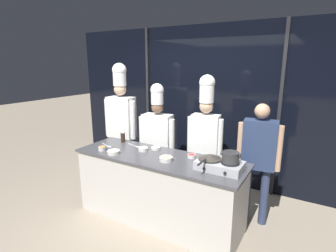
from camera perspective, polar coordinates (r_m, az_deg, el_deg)
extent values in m
plane|color=gray|center=(3.81, -2.03, -19.46)|extent=(24.00, 24.00, 0.00)
cube|color=black|center=(4.63, 8.29, 4.45)|extent=(5.66, 0.04, 2.70)
cube|color=#232326|center=(5.17, -4.36, 5.51)|extent=(0.05, 0.05, 2.70)
cube|color=#232326|center=(4.29, 23.08, 2.73)|extent=(0.05, 0.05, 2.70)
cube|color=beige|center=(3.59, -2.09, -13.61)|extent=(2.21, 0.69, 0.88)
cube|color=#47474C|center=(3.41, -2.16, -6.84)|extent=(2.28, 0.73, 0.03)
cube|color=#B2B5BA|center=(3.04, 11.18, -8.44)|extent=(0.51, 0.32, 0.10)
cylinder|color=black|center=(3.06, 9.13, -7.11)|extent=(0.21, 0.21, 0.01)
cylinder|color=black|center=(2.93, 7.85, -9.15)|extent=(0.03, 0.01, 0.03)
cylinder|color=black|center=(2.99, 13.38, -7.83)|extent=(0.21, 0.21, 0.01)
cylinder|color=black|center=(2.86, 12.28, -9.98)|extent=(0.03, 0.01, 0.03)
cylinder|color=#38332D|center=(3.05, 9.14, -6.93)|extent=(0.26, 0.26, 0.01)
cone|color=#38332D|center=(3.05, 9.15, -6.54)|extent=(0.28, 0.28, 0.05)
cylinder|color=black|center=(2.84, 7.40, -7.79)|extent=(0.02, 0.21, 0.02)
cylinder|color=#333335|center=(2.96, 13.45, -6.69)|extent=(0.18, 0.18, 0.12)
torus|color=#333335|center=(2.94, 13.52, -5.63)|extent=(0.19, 0.19, 0.01)
torus|color=#333335|center=(2.98, 11.57, -5.71)|extent=(0.01, 0.05, 0.05)
torus|color=#333335|center=(2.92, 15.45, -6.32)|extent=(0.01, 0.05, 0.05)
cylinder|color=#332319|center=(4.02, -9.80, -2.45)|extent=(0.07, 0.07, 0.15)
cone|color=white|center=(4.00, -9.85, -1.14)|extent=(0.06, 0.06, 0.04)
cylinder|color=silver|center=(3.36, 5.17, -6.55)|extent=(0.10, 0.10, 0.04)
torus|color=silver|center=(3.35, 5.18, -6.21)|extent=(0.10, 0.10, 0.01)
cylinder|color=red|center=(3.35, 5.18, -6.36)|extent=(0.08, 0.08, 0.02)
cylinder|color=silver|center=(3.61, -5.43, -5.05)|extent=(0.13, 0.13, 0.04)
torus|color=silver|center=(3.61, -5.44, -4.71)|extent=(0.13, 0.13, 0.01)
cylinder|color=white|center=(3.61, -5.44, -4.87)|extent=(0.11, 0.11, 0.02)
cylinder|color=silver|center=(3.72, -14.19, -4.78)|extent=(0.09, 0.09, 0.05)
torus|color=silver|center=(3.71, -14.22, -4.39)|extent=(0.10, 0.10, 0.01)
cylinder|color=orange|center=(3.72, -14.20, -4.57)|extent=(0.08, 0.08, 0.03)
cylinder|color=silver|center=(3.66, -2.68, -4.85)|extent=(0.13, 0.13, 0.03)
torus|color=silver|center=(3.66, -2.69, -4.61)|extent=(0.13, 0.13, 0.01)
cylinder|color=silver|center=(3.66, -2.68, -4.71)|extent=(0.10, 0.10, 0.02)
cylinder|color=silver|center=(3.55, -11.77, -5.63)|extent=(0.16, 0.16, 0.05)
torus|color=silver|center=(3.54, -11.78, -5.28)|extent=(0.17, 0.17, 0.01)
cylinder|color=silver|center=(3.55, -11.78, -5.44)|extent=(0.13, 0.13, 0.02)
cylinder|color=silver|center=(3.24, -0.44, -7.21)|extent=(0.16, 0.16, 0.05)
torus|color=silver|center=(3.23, -0.44, -6.79)|extent=(0.17, 0.17, 0.01)
cylinder|color=#E0C689|center=(3.23, -0.44, -6.99)|extent=(0.13, 0.13, 0.03)
cube|color=#B2B5BA|center=(3.96, -13.51, -3.95)|extent=(0.18, 0.08, 0.01)
ellipsoid|color=#B2B5BA|center=(3.84, -12.65, -4.42)|extent=(0.10, 0.08, 0.02)
cube|color=#B2B5BA|center=(3.86, -7.80, -4.14)|extent=(0.18, 0.06, 0.01)
ellipsoid|color=#B2B5BA|center=(3.76, -6.58, -4.55)|extent=(0.10, 0.07, 0.02)
cylinder|color=#232326|center=(4.60, -8.46, -7.61)|extent=(0.12, 0.12, 0.85)
cylinder|color=#232326|center=(4.74, -10.98, -7.07)|extent=(0.12, 0.12, 0.85)
cube|color=white|center=(4.46, -10.13, 1.87)|extent=(0.47, 0.27, 0.68)
cylinder|color=white|center=(4.29, -7.65, 1.25)|extent=(0.09, 0.09, 0.63)
cylinder|color=white|center=(4.58, -12.97, 1.84)|extent=(0.09, 0.09, 0.63)
sphere|color=beige|center=(4.39, -10.39, 7.86)|extent=(0.20, 0.20, 0.20)
cylinder|color=white|center=(4.37, -10.50, 10.22)|extent=(0.21, 0.21, 0.25)
sphere|color=white|center=(4.37, -10.57, 11.86)|extent=(0.23, 0.23, 0.23)
cylinder|color=#2D3856|center=(4.19, -0.68, -10.54)|extent=(0.12, 0.12, 0.73)
cylinder|color=#2D3856|center=(4.29, -3.71, -9.98)|extent=(0.12, 0.12, 0.73)
cube|color=white|center=(4.01, -2.30, -1.63)|extent=(0.47, 0.29, 0.59)
cylinder|color=white|center=(3.89, 0.79, -2.45)|extent=(0.09, 0.09, 0.54)
cylinder|color=white|center=(4.10, -5.66, -1.66)|extent=(0.09, 0.09, 0.54)
sphere|color=brown|center=(3.93, -2.36, 4.06)|extent=(0.17, 0.17, 0.17)
cylinder|color=white|center=(3.90, -2.38, 6.28)|extent=(0.18, 0.18, 0.21)
sphere|color=white|center=(3.89, -2.39, 7.82)|extent=(0.20, 0.20, 0.20)
cylinder|color=#4C4C51|center=(3.87, 9.27, -12.51)|extent=(0.10, 0.10, 0.77)
cylinder|color=#4C4C51|center=(3.92, 6.27, -12.05)|extent=(0.10, 0.10, 0.77)
cube|color=white|center=(3.65, 8.11, -2.37)|extent=(0.40, 0.24, 0.62)
cylinder|color=white|center=(3.57, 11.24, -3.06)|extent=(0.08, 0.08, 0.57)
cylinder|color=white|center=(3.68, 4.80, -2.33)|extent=(0.08, 0.08, 0.57)
sphere|color=beige|center=(3.55, 8.34, 4.26)|extent=(0.18, 0.18, 0.18)
cylinder|color=white|center=(3.53, 8.45, 7.19)|extent=(0.19, 0.19, 0.26)
sphere|color=white|center=(3.52, 8.52, 9.33)|extent=(0.21, 0.21, 0.21)
cylinder|color=#2D3856|center=(3.74, 20.17, -14.24)|extent=(0.11, 0.11, 0.77)
cylinder|color=#2D3856|center=(3.75, 16.67, -13.88)|extent=(0.11, 0.11, 0.77)
cube|color=navy|center=(3.48, 19.28, -3.83)|extent=(0.43, 0.26, 0.62)
cylinder|color=tan|center=(3.45, 22.99, -4.59)|extent=(0.08, 0.08, 0.57)
cylinder|color=tan|center=(3.47, 15.48, -3.86)|extent=(0.08, 0.08, 0.57)
sphere|color=tan|center=(3.38, 19.85, 3.08)|extent=(0.18, 0.18, 0.18)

